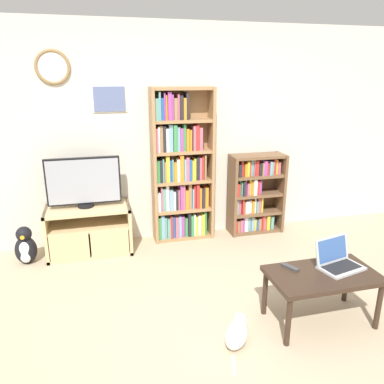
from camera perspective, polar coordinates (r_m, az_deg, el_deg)
ground_plane at (r=3.23m, az=5.03°, el=-20.99°), size 18.00×18.00×0.00m
wall_back at (r=4.63m, az=-3.40°, el=8.73°), size 6.66×0.09×2.60m
tv_stand at (r=4.53m, az=-15.36°, el=-5.57°), size 0.95×0.48×0.56m
television at (r=4.37m, az=-16.17°, el=1.44°), size 0.81×0.18×0.57m
bookshelf_tall at (r=4.58m, az=-1.78°, el=3.29°), size 0.75×0.25×1.87m
bookshelf_short at (r=4.96m, az=9.32°, el=-0.29°), size 0.71×0.30×1.04m
coffee_table at (r=3.33m, az=19.26°, el=-12.39°), size 0.89×0.50×0.45m
laptop at (r=3.42m, az=21.28°, el=-9.64°), size 0.41×0.34×0.24m
remote_near_laptop at (r=3.30m, az=14.70°, el=-11.00°), size 0.11×0.16×0.02m
cat at (r=3.10m, az=6.91°, el=-20.54°), size 0.31×0.45×0.24m
penguin_figurine at (r=4.54m, az=-24.04°, el=-7.66°), size 0.23×0.21×0.43m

